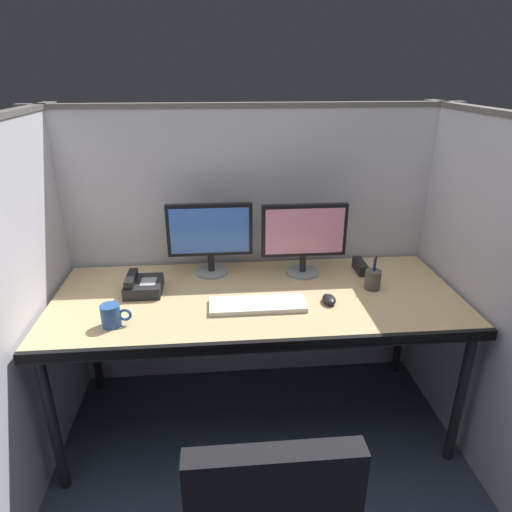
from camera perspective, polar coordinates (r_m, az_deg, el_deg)
The scene contains 13 objects.
ground_plane at distance 2.34m, azimuth 0.84°, elevation -24.82°, with size 8.00×8.00×0.00m, color #2D3847.
cubicle_partition_rear at distance 2.51m, azimuth -0.80°, elevation 0.71°, with size 2.21×0.06×1.57m.
cubicle_partition_left at distance 2.17m, azimuth -26.94°, elevation -5.62°, with size 0.06×1.41×1.57m.
cubicle_partition_right at distance 2.32m, azimuth 25.70°, elevation -3.56°, with size 0.06×1.41×1.57m.
desk at distance 2.14m, azimuth 0.15°, elevation -6.33°, with size 1.90×0.80×0.74m.
monitor_left at distance 2.28m, azimuth -5.87°, elevation 2.77°, with size 0.43×0.17×0.37m.
monitor_right at distance 2.27m, azimuth 6.11°, elevation 2.71°, with size 0.43×0.17×0.37m.
keyboard_main at distance 2.02m, azimuth 0.21°, elevation -6.20°, with size 0.43×0.15×0.02m, color silver.
computer_mouse at distance 2.08m, azimuth 9.25°, elevation -5.45°, with size 0.06×0.10×0.04m.
coffee_mug at distance 1.96m, azimuth -17.86°, elevation -7.19°, with size 0.13×0.08×0.09m.
red_stapler at distance 2.42m, azimuth 13.06°, elevation -1.30°, with size 0.04×0.15×0.06m, color black.
desk_phone at distance 2.21m, azimuth -14.21°, elevation -3.65°, with size 0.17×0.19×0.09m.
pen_cup at distance 2.24m, azimuth 14.60°, elevation -2.89°, with size 0.08×0.08×0.17m.
Camera 1 is at (-0.17, -1.57, 1.73)m, focal length 31.53 mm.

